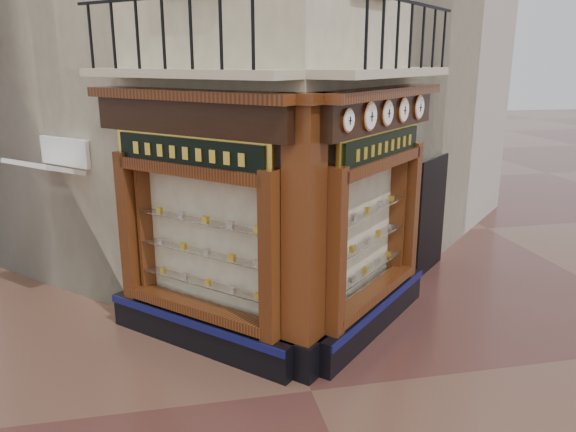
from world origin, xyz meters
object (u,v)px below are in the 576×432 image
object	(u,v)px
clock_d	(403,110)
signboard_right	(382,147)
clock_a	(348,120)
clock_e	(419,107)
clock_c	(387,113)
awning	(60,305)
clock_b	(370,116)
signboard_left	(188,153)
corner_pilaster	(304,245)

from	to	relation	value
clock_d	signboard_right	size ratio (longest dim) A/B	0.19
clock_a	signboard_right	xyz separation A→B (m)	(0.90, 1.06, -0.52)
clock_a	clock_e	bearing A→B (deg)	0.00
clock_c	awning	world-z (taller)	clock_c
clock_b	clock_d	distance (m)	1.22
clock_e	awning	size ratio (longest dim) A/B	0.31
clock_a	signboard_right	size ratio (longest dim) A/B	0.16
signboard_left	clock_d	bearing A→B (deg)	-130.39
corner_pilaster	awning	xyz separation A→B (m)	(-3.88, 3.18, -1.95)
corner_pilaster	clock_e	xyz separation A→B (m)	(2.37, 1.77, 1.67)
clock_e	signboard_left	distance (m)	3.94
clock_e	awning	world-z (taller)	clock_e
clock_b	clock_e	bearing A→B (deg)	0.00
clock_d	signboard_right	world-z (taller)	clock_d
clock_a	clock_b	world-z (taller)	clock_b
signboard_right	clock_d	bearing A→B (deg)	-12.65
clock_c	signboard_right	bearing A→B (deg)	40.72
clock_c	signboard_left	distance (m)	2.96
clock_b	corner_pilaster	bearing A→B (deg)	157.41
clock_b	signboard_left	bearing A→B (deg)	121.66
corner_pilaster	clock_c	xyz separation A→B (m)	(1.45, 0.84, 1.67)
clock_a	clock_c	xyz separation A→B (m)	(0.89, 0.89, 0.00)
corner_pilaster	clock_b	distance (m)	2.01
corner_pilaster	clock_b	size ratio (longest dim) A/B	9.73
clock_a	clock_b	size ratio (longest dim) A/B	0.77
signboard_right	signboard_left	bearing A→B (deg)	135.00
clock_b	clock_c	world-z (taller)	clock_b
clock_e	clock_b	bearing A→B (deg)	-180.00
clock_a	signboard_left	world-z (taller)	clock_a
clock_b	clock_e	world-z (taller)	clock_b
corner_pilaster	signboard_right	distance (m)	2.12
awning	clock_d	bearing A→B (deg)	-153.16
signboard_left	clock_a	bearing A→B (deg)	-162.57
clock_a	clock_e	size ratio (longest dim) A/B	0.78
clock_b	clock_d	size ratio (longest dim) A/B	1.04
clock_a	clock_b	distance (m)	0.66
clock_c	awning	distance (m)	6.85
clock_b	awning	size ratio (longest dim) A/B	0.32
clock_e	awning	bearing A→B (deg)	122.28
corner_pilaster	clock_e	world-z (taller)	corner_pilaster
clock_c	clock_b	bearing A→B (deg)	-180.00
clock_a	signboard_left	distance (m)	2.34
signboard_right	clock_c	bearing A→B (deg)	-139.28
corner_pilaster	signboard_right	xyz separation A→B (m)	(1.46, 1.01, 1.15)
clock_c	clock_d	xyz separation A→B (m)	(0.44, 0.44, 0.00)
signboard_left	signboard_right	world-z (taller)	signboard_left
corner_pilaster	clock_c	distance (m)	2.37
corner_pilaster	signboard_right	size ratio (longest dim) A/B	1.97
awning	signboard_right	world-z (taller)	signboard_right
clock_c	signboard_right	distance (m)	0.55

